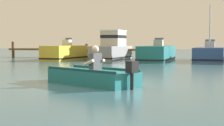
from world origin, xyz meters
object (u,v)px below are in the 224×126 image
moored_boat_teal (157,54)px  moored_boat_grey (112,48)px  rowboat_with_person (91,76)px  moored_boat_yellow (65,53)px  moored_boat_blue (209,54)px

moored_boat_teal → moored_boat_grey: bearing=157.7°
rowboat_with_person → moored_boat_yellow: size_ratio=0.74×
rowboat_with_person → moored_boat_yellow: moored_boat_yellow is taller
moored_boat_yellow → moored_boat_teal: moored_boat_yellow is taller
moored_boat_blue → rowboat_with_person: bearing=-102.4°
rowboat_with_person → moored_boat_blue: moored_boat_blue is taller
moored_boat_blue → moored_boat_teal: bearing=-160.0°
rowboat_with_person → moored_boat_blue: size_ratio=0.67×
moored_boat_teal → moored_boat_yellow: bearing=-176.4°
moored_boat_teal → moored_boat_blue: (3.49, 1.27, -0.05)m
moored_boat_teal → moored_boat_blue: 3.72m
moored_boat_yellow → moored_boat_blue: size_ratio=0.91×
moored_boat_yellow → moored_boat_grey: (3.08, 1.93, 0.32)m
moored_boat_yellow → rowboat_with_person: bearing=-64.3°
rowboat_with_person → moored_boat_teal: 14.48m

